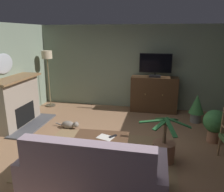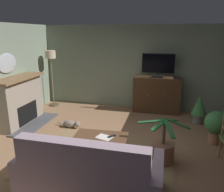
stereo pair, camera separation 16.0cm
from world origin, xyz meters
name	(u,v)px [view 1 (the left image)]	position (x,y,z in m)	size (l,w,h in m)	color
ground_plane	(111,150)	(0.00, 0.00, -0.02)	(6.55, 6.46, 0.04)	#936B4C
wall_back	(130,67)	(0.00, 2.98, 1.32)	(6.55, 0.10, 2.64)	gray
rug_central	(104,157)	(-0.08, -0.32, 0.01)	(2.79, 2.20, 0.01)	#8E704C
fireplace	(17,103)	(-2.70, 0.79, 0.62)	(0.94, 1.66, 1.29)	#4C4C51
wall_mirror_oval	(4,64)	(-2.94, 0.79, 1.64)	(0.06, 0.71, 0.51)	#B2B7BF
tv_cabinet	(154,95)	(0.79, 2.63, 0.53)	(1.41, 0.47, 1.10)	black
television	(155,65)	(0.79, 2.57, 1.48)	(0.95, 0.20, 0.71)	black
coffee_table	(102,138)	(-0.12, -0.31, 0.40)	(1.07, 0.60, 0.45)	brown
tv_remote	(113,136)	(0.10, -0.30, 0.46)	(0.17, 0.05, 0.02)	black
folded_newspaper	(105,137)	(-0.04, -0.36, 0.45)	(0.30, 0.22, 0.01)	silver
sofa_floral	(93,177)	(0.02, -1.42, 0.33)	(2.13, 0.94, 1.04)	#AD93A3
potted_plant_tall_palm_by_window	(197,107)	(1.97, 1.97, 0.44)	(0.40, 0.40, 0.79)	slate
potted_plant_on_hearth_side	(215,123)	(2.19, 0.83, 0.45)	(0.51, 0.51, 0.75)	#99664C
potted_plant_leafy_by_curtain	(164,150)	(1.07, -0.22, 0.23)	(0.96, 0.85, 0.90)	#99664C
cat	(69,125)	(-1.29, 0.85, 0.10)	(0.68, 0.23, 0.22)	gray
floor_lamp	(47,62)	(-2.62, 2.45, 1.47)	(0.33, 0.33, 1.84)	#4C4233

